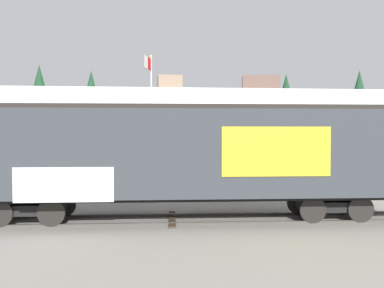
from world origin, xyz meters
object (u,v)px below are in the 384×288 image
object	(u,v)px
flagpole	(150,97)
parked_car_blue	(112,179)
freight_car	(184,154)
parked_car_red	(219,176)

from	to	relation	value
flagpole	parked_car_blue	bearing A→B (deg)	-102.92
flagpole	freight_car	bearing A→B (deg)	-83.60
freight_car	parked_car_red	world-z (taller)	freight_car
freight_car	flagpole	bearing A→B (deg)	96.40
parked_car_red	freight_car	bearing A→B (deg)	-109.49
parked_car_blue	parked_car_red	xyz separation A→B (m)	(5.51, 0.29, 0.05)
freight_car	flagpole	world-z (taller)	flagpole
freight_car	parked_car_red	distance (m)	6.87
parked_car_red	parked_car_blue	bearing A→B (deg)	-177.00
parked_car_blue	parked_car_red	size ratio (longest dim) A/B	1.02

